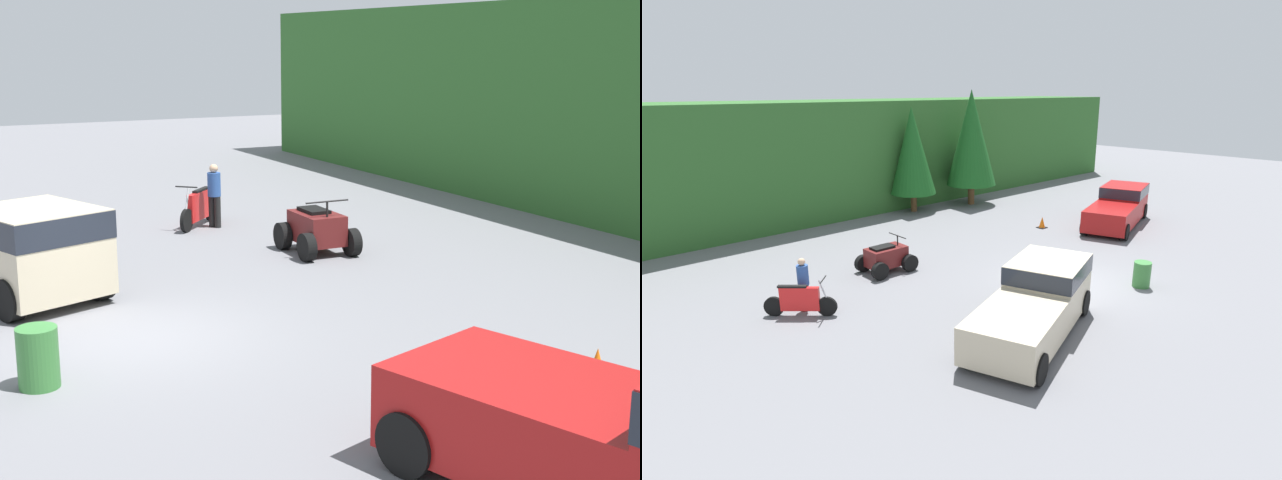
# 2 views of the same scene
# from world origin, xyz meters

# --- Properties ---
(ground_plane) EXTENTS (80.00, 80.00, 0.00)m
(ground_plane) POSITION_xyz_m (0.00, 0.00, 0.00)
(ground_plane) COLOR slate
(pickup_truck_second) EXTENTS (5.52, 3.62, 1.79)m
(pickup_truck_second) POSITION_xyz_m (-3.74, -1.34, 0.95)
(pickup_truck_second) COLOR beige
(pickup_truck_second) RESTS_ON ground_plane
(dirt_bike) EXTENTS (1.65, 1.57, 1.18)m
(dirt_bike) POSITION_xyz_m (-8.10, 4.06, 0.48)
(dirt_bike) COLOR black
(dirt_bike) RESTS_ON ground_plane
(quad_atv) EXTENTS (1.97, 1.39, 1.30)m
(quad_atv) POSITION_xyz_m (-4.02, 5.45, 0.52)
(quad_atv) COLOR black
(quad_atv) RESTS_ON ground_plane
(rider_person) EXTENTS (0.47, 0.47, 1.66)m
(rider_person) POSITION_xyz_m (-7.79, 4.39, 0.90)
(rider_person) COLOR black
(rider_person) RESTS_ON ground_plane
(traffic_cone) EXTENTS (0.42, 0.42, 0.55)m
(traffic_cone) POSITION_xyz_m (5.02, 5.23, 0.25)
(traffic_cone) COLOR black
(traffic_cone) RESTS_ON ground_plane
(steel_barrel) EXTENTS (0.58, 0.58, 0.88)m
(steel_barrel) POSITION_xyz_m (1.45, -1.79, 0.44)
(steel_barrel) COLOR #387A38
(steel_barrel) RESTS_ON ground_plane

